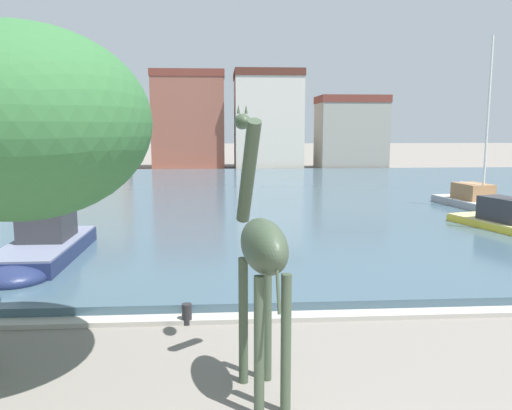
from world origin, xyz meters
name	(u,v)px	position (x,y,z in m)	size (l,w,h in m)	color
harbor_water	(244,197)	(0.00, 29.07, 0.17)	(80.82, 42.75, 0.34)	#3D5666
quay_edge_coping	(285,317)	(0.00, 7.44, 0.06)	(80.82, 0.50, 0.12)	#ADA89E
giraffe_statue	(261,250)	(-0.87, 3.95, 2.59)	(0.98, 2.89, 5.07)	#3D4C38
sailboat_navy	(41,252)	(-7.42, 12.36, 0.61)	(2.14, 6.39, 7.42)	navy
sailboat_grey	(482,205)	(12.37, 21.91, 0.56)	(2.99, 6.79, 9.28)	#939399
mooring_bollard	(187,314)	(-2.37, 7.29, 0.25)	(0.24, 0.24, 0.50)	#232326
townhouse_wide_warehouse	(97,124)	(-14.80, 53.59, 5.05)	(6.03, 7.93, 10.06)	tan
townhouse_corner_house	(189,120)	(-5.02, 55.45, 5.46)	(8.10, 5.51, 10.90)	#8E5142
townhouse_tall_gabled	(267,120)	(3.83, 54.73, 5.44)	(7.46, 7.86, 10.86)	beige
townhouse_narrow_midrow	(351,133)	(13.12, 53.50, 4.07)	(7.50, 5.65, 8.11)	gray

